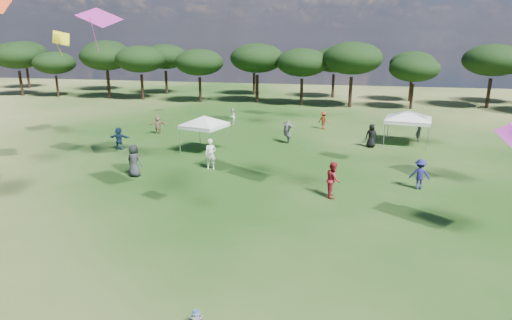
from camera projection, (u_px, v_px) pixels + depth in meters
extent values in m
cylinder|color=black|center=(21.00, 83.00, 61.01)|extent=(0.40, 0.40, 3.51)
ellipsoid|color=black|center=(17.00, 55.00, 59.97)|extent=(6.82, 6.82, 3.68)
cylinder|color=black|center=(57.00, 86.00, 59.86)|extent=(0.33, 0.33, 2.92)
ellipsoid|color=black|center=(54.00, 63.00, 58.98)|extent=(5.67, 5.67, 3.06)
cylinder|color=black|center=(109.00, 85.00, 58.29)|extent=(0.40, 0.40, 3.49)
ellipsoid|color=black|center=(106.00, 56.00, 57.24)|extent=(6.79, 6.79, 3.66)
cylinder|color=black|center=(142.00, 87.00, 56.96)|extent=(0.38, 0.38, 3.32)
ellipsoid|color=black|center=(140.00, 59.00, 55.97)|extent=(6.44, 6.44, 3.47)
cylinder|color=black|center=(200.00, 90.00, 54.53)|extent=(0.36, 0.36, 3.14)
ellipsoid|color=black|center=(199.00, 62.00, 53.59)|extent=(6.11, 6.11, 3.29)
cylinder|color=black|center=(257.00, 89.00, 54.39)|extent=(0.40, 0.40, 3.46)
ellipsoid|color=black|center=(257.00, 58.00, 53.36)|extent=(6.73, 6.73, 3.63)
cylinder|color=black|center=(301.00, 92.00, 52.09)|extent=(0.37, 0.37, 3.21)
ellipsoid|color=black|center=(302.00, 62.00, 51.13)|extent=(6.24, 6.24, 3.36)
cylinder|color=black|center=(350.00, 92.00, 50.38)|extent=(0.41, 0.41, 3.56)
ellipsoid|color=black|center=(352.00, 58.00, 49.32)|extent=(6.91, 6.91, 3.73)
cylinder|color=black|center=(412.00, 96.00, 49.31)|extent=(0.33, 0.33, 2.88)
ellipsoid|color=black|center=(414.00, 68.00, 48.45)|extent=(5.60, 5.60, 3.02)
cylinder|color=black|center=(488.00, 93.00, 49.69)|extent=(0.39, 0.39, 3.44)
ellipsoid|color=black|center=(493.00, 60.00, 48.67)|extent=(6.69, 6.69, 3.60)
cylinder|color=black|center=(28.00, 77.00, 70.47)|extent=(0.41, 0.41, 3.56)
ellipsoid|color=black|center=(25.00, 53.00, 69.41)|extent=(6.92, 6.92, 3.73)
cylinder|color=black|center=(108.00, 79.00, 67.10)|extent=(0.41, 0.41, 3.62)
ellipsoid|color=black|center=(106.00, 53.00, 66.02)|extent=(7.03, 7.03, 3.79)
cylinder|color=black|center=(166.00, 82.00, 62.99)|extent=(0.39, 0.39, 3.37)
ellipsoid|color=black|center=(165.00, 57.00, 61.99)|extent=(6.54, 6.54, 3.53)
cylinder|color=black|center=(254.00, 84.00, 61.94)|extent=(0.36, 0.36, 3.11)
ellipsoid|color=black|center=(254.00, 60.00, 61.01)|extent=(6.05, 6.05, 3.26)
cylinder|color=black|center=(333.00, 86.00, 58.78)|extent=(0.37, 0.37, 3.20)
ellipsoid|color=black|center=(334.00, 60.00, 57.82)|extent=(6.21, 6.21, 3.35)
cylinder|color=black|center=(410.00, 90.00, 55.58)|extent=(0.34, 0.34, 2.99)
ellipsoid|color=black|center=(413.00, 64.00, 54.68)|extent=(5.81, 5.81, 3.13)
cylinder|color=gray|center=(180.00, 140.00, 29.92)|extent=(0.06, 0.06, 1.93)
cylinder|color=gray|center=(210.00, 144.00, 28.83)|extent=(0.06, 0.06, 1.93)
cylinder|color=gray|center=(200.00, 133.00, 32.08)|extent=(0.06, 0.06, 1.93)
cylinder|color=gray|center=(229.00, 137.00, 30.99)|extent=(0.06, 0.06, 1.93)
cube|color=white|center=(204.00, 126.00, 30.21)|extent=(3.23, 3.23, 0.25)
pyramid|color=white|center=(204.00, 116.00, 30.01)|extent=(5.27, 5.27, 0.60)
cylinder|color=gray|center=(384.00, 134.00, 31.95)|extent=(0.06, 0.06, 1.89)
cylinder|color=gray|center=(428.00, 137.00, 30.84)|extent=(0.06, 0.06, 1.89)
cylinder|color=gray|center=(388.00, 127.00, 34.69)|extent=(0.06, 0.06, 1.89)
cylinder|color=gray|center=(429.00, 129.00, 33.58)|extent=(0.06, 0.06, 1.89)
cube|color=white|center=(408.00, 120.00, 32.52)|extent=(3.71, 3.71, 0.25)
pyramid|color=white|center=(409.00, 111.00, 32.32)|extent=(6.49, 6.49, 0.60)
cube|color=white|center=(196.00, 318.00, 11.90)|extent=(0.23, 0.18, 0.22)
cylinder|color=white|center=(192.00, 317.00, 11.97)|extent=(0.10, 0.22, 0.13)
cylinder|color=white|center=(201.00, 317.00, 11.95)|extent=(0.10, 0.22, 0.13)
sphere|color=#E0B293|center=(196.00, 314.00, 11.86)|extent=(0.15, 0.15, 0.15)
cone|color=#5283C0|center=(196.00, 313.00, 11.85)|extent=(0.25, 0.25, 0.02)
cylinder|color=#5283C0|center=(196.00, 312.00, 11.84)|extent=(0.16, 0.16, 0.06)
imported|color=maroon|center=(333.00, 180.00, 21.62)|extent=(0.78, 0.96, 1.85)
imported|color=maroon|center=(324.00, 120.00, 38.24)|extent=(1.18, 1.03, 1.58)
imported|color=#946F50|center=(158.00, 125.00, 36.22)|extent=(1.55, 1.06, 1.61)
imported|color=#515055|center=(287.00, 132.00, 32.99)|extent=(1.60, 2.23, 1.80)
imported|color=navy|center=(119.00, 138.00, 31.05)|extent=(1.58, 0.61, 1.66)
imported|color=white|center=(211.00, 154.00, 26.32)|extent=(0.79, 0.63, 1.90)
imported|color=#312F35|center=(419.00, 131.00, 33.53)|extent=(0.43, 0.64, 1.74)
imported|color=silver|center=(232.00, 117.00, 40.21)|extent=(0.65, 0.80, 1.54)
imported|color=#2F3034|center=(134.00, 161.00, 24.88)|extent=(1.04, 0.79, 1.92)
imported|color=navy|center=(420.00, 174.00, 22.80)|extent=(1.10, 0.67, 1.65)
imported|color=black|center=(371.00, 136.00, 31.69)|extent=(0.93, 0.67, 1.76)
plane|color=yellow|center=(61.00, 38.00, 32.52)|extent=(1.74, 1.99, 1.25)
plane|color=#AF2B94|center=(99.00, 17.00, 24.07)|extent=(2.60, 2.33, 1.35)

